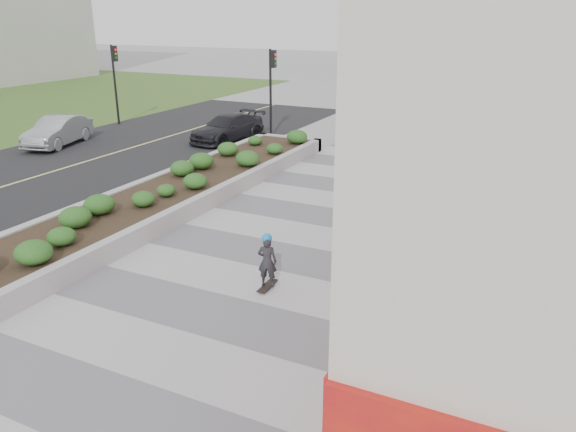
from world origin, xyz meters
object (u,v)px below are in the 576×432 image
car_silver (58,131)px  car_dark (227,128)px  traffic_signal_near (272,80)px  planter (168,192)px  skateboarder (267,261)px  traffic_signal_far (115,73)px

car_silver → car_dark: size_ratio=0.95×
traffic_signal_near → planter: bearing=-80.7°
skateboarder → traffic_signal_far: bearing=138.1°
planter → car_dark: bearing=110.5°
traffic_signal_near → traffic_signal_far: bearing=-176.9°
traffic_signal_near → traffic_signal_far: same height
traffic_signal_near → car_dark: bearing=-138.3°
planter → car_dark: 9.64m
traffic_signal_near → traffic_signal_far: size_ratio=1.00×
planter → traffic_signal_far: 15.00m
traffic_signal_near → skateboarder: size_ratio=3.19×
traffic_signal_near → car_dark: (-1.65, -1.47, -2.15)m
skateboarder → planter: bearing=144.2°
skateboarder → car_silver: bearing=149.1°
car_silver → car_dark: bearing=17.8°
skateboarder → car_dark: size_ratio=0.31×
traffic_signal_near → car_dark: 3.08m
skateboarder → car_silver: (-15.39, 8.43, -0.01)m
car_dark → planter: bearing=-61.0°
skateboarder → car_dark: 15.54m
traffic_signal_near → car_dark: size_ratio=0.99×
car_silver → car_dark: 7.77m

